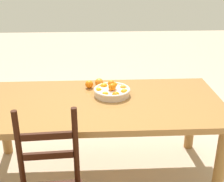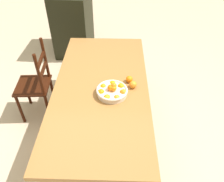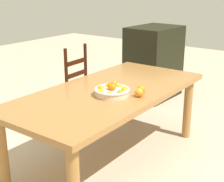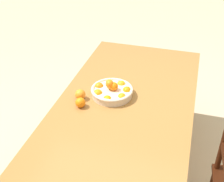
{
  "view_description": "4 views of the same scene",
  "coord_description": "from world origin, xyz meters",
  "px_view_note": "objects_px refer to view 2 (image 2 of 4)",
  "views": [
    {
      "loc": [
        0.01,
        2.29,
        1.79
      ],
      "look_at": [
        -0.11,
        -0.12,
        0.76
      ],
      "focal_mm": 49.51,
      "sensor_mm": 36.0,
      "label": 1
    },
    {
      "loc": [
        -1.8,
        -0.17,
        2.25
      ],
      "look_at": [
        -0.11,
        -0.12,
        0.76
      ],
      "focal_mm": 36.8,
      "sensor_mm": 36.0,
      "label": 2
    },
    {
      "loc": [
        -2.31,
        -1.73,
        1.66
      ],
      "look_at": [
        -0.11,
        -0.12,
        0.76
      ],
      "focal_mm": 53.23,
      "sensor_mm": 36.0,
      "label": 3
    },
    {
      "loc": [
        1.68,
        0.4,
        2.0
      ],
      "look_at": [
        -0.11,
        -0.12,
        0.76
      ],
      "focal_mm": 48.87,
      "sensor_mm": 36.0,
      "label": 4
    }
  ],
  "objects_px": {
    "orange_loose_1": "(129,79)",
    "chair_near_window": "(36,85)",
    "dining_table": "(101,93)",
    "orange_loose_0": "(133,85)",
    "cabinet": "(73,23)",
    "fruit_bowl": "(112,91)"
  },
  "relations": [
    {
      "from": "chair_near_window",
      "to": "fruit_bowl",
      "type": "relative_size",
      "value": 3.2
    },
    {
      "from": "fruit_bowl",
      "to": "orange_loose_0",
      "type": "height_order",
      "value": "fruit_bowl"
    },
    {
      "from": "cabinet",
      "to": "orange_loose_0",
      "type": "relative_size",
      "value": 13.63
    },
    {
      "from": "fruit_bowl",
      "to": "orange_loose_1",
      "type": "relative_size",
      "value": 4.35
    },
    {
      "from": "chair_near_window",
      "to": "orange_loose_0",
      "type": "distance_m",
      "value": 1.23
    },
    {
      "from": "chair_near_window",
      "to": "cabinet",
      "type": "distance_m",
      "value": 1.62
    },
    {
      "from": "chair_near_window",
      "to": "cabinet",
      "type": "relative_size",
      "value": 0.95
    },
    {
      "from": "chair_near_window",
      "to": "orange_loose_1",
      "type": "distance_m",
      "value": 1.17
    },
    {
      "from": "orange_loose_0",
      "to": "dining_table",
      "type": "bearing_deg",
      "value": 88.48
    },
    {
      "from": "orange_loose_1",
      "to": "cabinet",
      "type": "bearing_deg",
      "value": 26.17
    },
    {
      "from": "orange_loose_1",
      "to": "dining_table",
      "type": "bearing_deg",
      "value": 105.69
    },
    {
      "from": "dining_table",
      "to": "orange_loose_0",
      "type": "height_order",
      "value": "orange_loose_0"
    },
    {
      "from": "dining_table",
      "to": "orange_loose_0",
      "type": "xyz_separation_m",
      "value": [
        -0.01,
        -0.33,
        0.13
      ]
    },
    {
      "from": "fruit_bowl",
      "to": "orange_loose_0",
      "type": "xyz_separation_m",
      "value": [
        0.11,
        -0.21,
        -0.0
      ]
    },
    {
      "from": "orange_loose_0",
      "to": "orange_loose_1",
      "type": "distance_m",
      "value": 0.1
    },
    {
      "from": "chair_near_window",
      "to": "fruit_bowl",
      "type": "height_order",
      "value": "chair_near_window"
    },
    {
      "from": "dining_table",
      "to": "orange_loose_1",
      "type": "bearing_deg",
      "value": -74.31
    },
    {
      "from": "dining_table",
      "to": "orange_loose_0",
      "type": "bearing_deg",
      "value": -91.52
    },
    {
      "from": "fruit_bowl",
      "to": "orange_loose_1",
      "type": "xyz_separation_m",
      "value": [
        0.2,
        -0.17,
        -0.0
      ]
    },
    {
      "from": "dining_table",
      "to": "chair_near_window",
      "type": "distance_m",
      "value": 0.89
    },
    {
      "from": "cabinet",
      "to": "orange_loose_0",
      "type": "height_order",
      "value": "cabinet"
    },
    {
      "from": "orange_loose_1",
      "to": "chair_near_window",
      "type": "bearing_deg",
      "value": 78.4
    }
  ]
}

